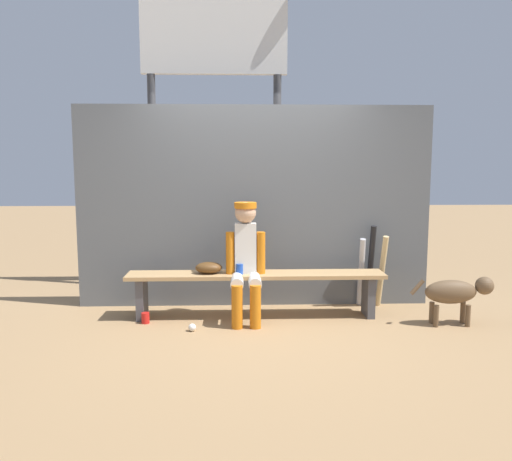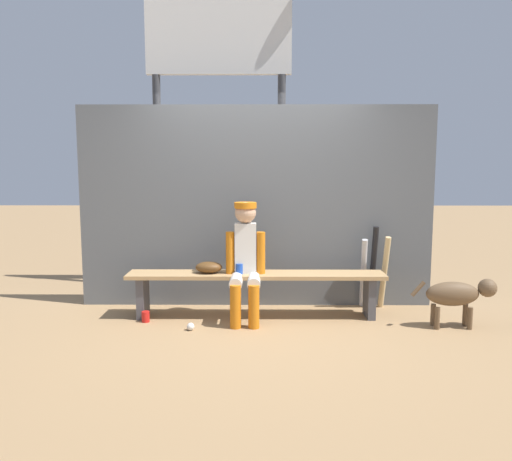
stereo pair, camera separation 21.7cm
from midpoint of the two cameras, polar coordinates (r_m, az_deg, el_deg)
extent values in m
plane|color=#9E7A51|center=(5.49, 1.15, -9.59)|extent=(30.00, 30.00, 0.00)
cube|color=#595E63|center=(5.74, 1.12, 2.64)|extent=(3.97, 0.03, 2.26)
cube|color=tan|center=(5.37, 1.16, -4.98)|extent=(2.69, 0.36, 0.04)
cube|color=#4C4C51|center=(5.54, -11.42, -7.25)|extent=(0.08, 0.29, 0.43)
cube|color=#4C4C51|center=(5.58, 13.65, -7.23)|extent=(0.08, 0.29, 0.43)
cube|color=silver|center=(5.32, -0.01, -2.00)|extent=(0.22, 0.13, 0.53)
sphere|color=tan|center=(5.27, -0.01, 2.01)|extent=(0.22, 0.22, 0.22)
cylinder|color=orange|center=(5.27, -0.01, 2.84)|extent=(0.23, 0.23, 0.06)
cylinder|color=silver|center=(5.19, -1.02, -5.64)|extent=(0.13, 0.38, 0.13)
cylinder|color=orange|center=(5.06, -1.07, -8.50)|extent=(0.11, 0.11, 0.43)
cylinder|color=orange|center=(5.31, -1.74, -2.56)|extent=(0.09, 0.09, 0.45)
cylinder|color=silver|center=(5.19, 0.98, -5.64)|extent=(0.13, 0.38, 0.13)
cylinder|color=orange|center=(5.06, 0.99, -8.51)|extent=(0.11, 0.11, 0.43)
cylinder|color=orange|center=(5.31, 1.72, -2.57)|extent=(0.09, 0.09, 0.45)
ellipsoid|color=#593819|center=(5.37, -4.14, -4.13)|extent=(0.28, 0.20, 0.12)
cylinder|color=#B7B7BC|center=(5.86, 12.94, -4.67)|extent=(0.09, 0.25, 0.80)
cylinder|color=black|center=(5.91, 13.97, -3.94)|extent=(0.09, 0.20, 0.93)
cylinder|color=tan|center=(5.88, 15.16, -4.55)|extent=(0.10, 0.24, 0.83)
sphere|color=white|center=(5.07, -6.08, -10.62)|extent=(0.07, 0.07, 0.07)
cylinder|color=red|center=(5.39, -11.08, -9.43)|extent=(0.08, 0.08, 0.11)
cylinder|color=#1E47AD|center=(5.31, -0.71, -4.30)|extent=(0.08, 0.08, 0.11)
cylinder|color=#3F3F42|center=(6.68, -9.90, 5.17)|extent=(0.10, 0.10, 2.72)
cylinder|color=#3F3F42|center=(6.58, 3.77, 5.23)|extent=(0.10, 0.10, 2.72)
cube|color=white|center=(6.76, -3.23, 20.83)|extent=(1.81, 0.08, 0.92)
ellipsoid|color=brown|center=(5.45, 22.16, -6.57)|extent=(0.52, 0.20, 0.24)
sphere|color=brown|center=(5.57, 25.46, -5.82)|extent=(0.18, 0.18, 0.18)
cylinder|color=brown|center=(5.32, 18.76, -6.19)|extent=(0.15, 0.04, 0.16)
cylinder|color=brown|center=(5.62, 23.35, -8.64)|extent=(0.05, 0.05, 0.22)
cylinder|color=brown|center=(5.51, 23.84, -8.97)|extent=(0.05, 0.05, 0.22)
cylinder|color=brown|center=(5.50, 20.24, -8.82)|extent=(0.05, 0.05, 0.22)
cylinder|color=brown|center=(5.39, 20.68, -9.16)|extent=(0.05, 0.05, 0.22)
camera|label=1|loc=(0.11, -88.83, 0.15)|focal=35.83mm
camera|label=2|loc=(0.11, 91.17, -0.15)|focal=35.83mm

